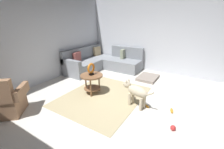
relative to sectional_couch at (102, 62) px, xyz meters
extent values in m
cube|color=silver|center=(-1.99, -2.01, -0.34)|extent=(6.00, 6.00, 0.10)
cube|color=silver|center=(-1.99, 0.93, 1.06)|extent=(6.00, 0.12, 2.70)
cube|color=silver|center=(0.95, -2.01, 1.06)|extent=(0.12, 6.00, 2.70)
cube|color=tan|center=(-1.84, -1.31, -0.29)|extent=(2.30, 1.90, 0.01)
cube|color=gray|center=(-0.26, 0.39, -0.08)|extent=(2.20, 0.85, 0.42)
cube|color=gray|center=(-0.26, 0.75, 0.36)|extent=(2.20, 0.14, 0.46)
cube|color=gray|center=(0.41, -0.73, -0.08)|extent=(0.85, 1.40, 0.42)
cube|color=gray|center=(0.77, -0.73, 0.36)|extent=(0.14, 1.40, 0.46)
cube|color=gray|center=(-1.28, 0.39, 0.24)|extent=(0.16, 0.85, 0.22)
cube|color=tan|center=(0.49, 0.60, 0.30)|extent=(0.39, 0.16, 0.39)
cube|color=#994C47|center=(-0.76, 0.60, 0.30)|extent=(0.40, 0.19, 0.38)
cube|color=gray|center=(0.62, -0.63, 0.30)|extent=(0.39, 0.17, 0.39)
cube|color=#936B4C|center=(-3.53, 0.03, -0.09)|extent=(0.85, 0.85, 0.40)
cube|color=#936B4C|center=(-3.30, -0.24, 0.22)|extent=(0.52, 0.47, 0.22)
cylinder|color=brown|center=(-1.83, -0.94, 0.23)|extent=(0.60, 0.60, 0.04)
cylinder|color=brown|center=(-1.83, -0.94, -0.14)|extent=(0.45, 0.45, 0.02)
cylinder|color=brown|center=(-1.83, -0.73, -0.04)|extent=(0.04, 0.04, 0.50)
cylinder|color=brown|center=(-2.01, -1.05, -0.04)|extent=(0.04, 0.04, 0.50)
cylinder|color=brown|center=(-1.64, -1.05, -0.04)|extent=(0.04, 0.04, 0.50)
cube|color=black|center=(-1.83, -0.94, 0.27)|extent=(0.12, 0.08, 0.05)
torus|color=orange|center=(-1.83, -0.94, 0.44)|extent=(0.28, 0.06, 0.28)
cube|color=gray|center=(-0.01, -1.93, -0.25)|extent=(0.80, 0.60, 0.09)
cylinder|color=beige|center=(-1.86, -2.10, -0.13)|extent=(0.07, 0.07, 0.32)
cylinder|color=beige|center=(-1.72, -2.13, -0.13)|extent=(0.07, 0.07, 0.32)
cylinder|color=beige|center=(-1.93, -2.40, -0.13)|extent=(0.07, 0.07, 0.32)
cylinder|color=beige|center=(-1.80, -2.43, -0.13)|extent=(0.07, 0.07, 0.32)
ellipsoid|color=beige|center=(-1.83, -2.27, 0.11)|extent=(0.33, 0.56, 0.24)
sphere|color=beige|center=(-1.76, -1.97, 0.18)|extent=(0.17, 0.17, 0.17)
ellipsoid|color=beige|center=(-1.74, -1.90, 0.16)|extent=(0.10, 0.13, 0.07)
cone|color=beige|center=(-1.81, -1.97, 0.30)|extent=(0.06, 0.06, 0.07)
cone|color=beige|center=(-1.72, -1.99, 0.30)|extent=(0.06, 0.06, 0.07)
cylinder|color=beige|center=(-1.90, -2.57, 0.15)|extent=(0.08, 0.20, 0.16)
sphere|color=red|center=(-2.21, -3.15, -0.24)|extent=(0.10, 0.10, 0.10)
cylinder|color=orange|center=(-1.71, -2.46, -0.27)|extent=(0.12, 0.16, 0.05)
ellipsoid|color=orange|center=(-1.62, -3.02, -0.26)|extent=(0.19, 0.11, 0.06)
camera|label=1|loc=(-4.69, -3.33, 1.65)|focal=23.71mm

